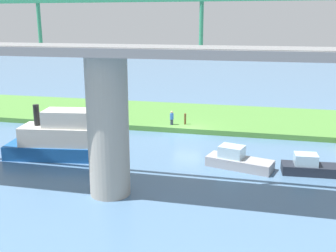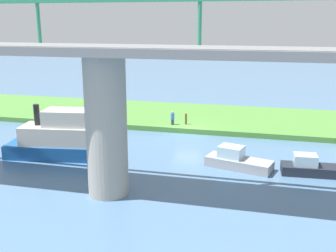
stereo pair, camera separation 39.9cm
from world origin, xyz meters
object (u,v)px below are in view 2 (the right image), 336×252
riverboat_paddlewheel (237,161)px  skiff_small (75,131)px  mooring_post (186,119)px  motorboat_red (62,138)px  bridge_pylon (106,127)px  pontoon_yellow (311,168)px  person_on_bank (173,118)px

riverboat_paddlewheel → skiff_small: (15.15, -4.51, -0.00)m
mooring_post → motorboat_red: size_ratio=0.13×
mooring_post → motorboat_red: 13.09m
riverboat_paddlewheel → skiff_small: size_ratio=1.02×
mooring_post → motorboat_red: bearing=53.7°
bridge_pylon → skiff_small: bearing=-54.7°
motorboat_red → skiff_small: bearing=-73.0°
riverboat_paddlewheel → mooring_post: bearing=-59.3°
mooring_post → pontoon_yellow: mooring_post is taller
bridge_pylon → mooring_post: (-1.61, -16.20, -3.24)m
motorboat_red → skiff_small: (1.61, -5.28, -0.99)m
skiff_small → riverboat_paddlewheel: bearing=163.4°
pontoon_yellow → skiff_small: bearing=-12.7°
person_on_bank → skiff_small: 9.44m
skiff_small → bridge_pylon: bearing=125.3°
mooring_post → pontoon_yellow: 14.71m
bridge_pylon → person_on_bank: bearing=-91.3°
person_on_bank → pontoon_yellow: 15.38m
bridge_pylon → pontoon_yellow: bridge_pylon is taller
riverboat_paddlewheel → skiff_small: 15.81m
motorboat_red → riverboat_paddlewheel: bearing=-176.7°
motorboat_red → person_on_bank: bearing=-122.8°
pontoon_yellow → riverboat_paddlewheel: bearing=-0.7°
bridge_pylon → pontoon_yellow: (-12.55, -6.37, -3.77)m
bridge_pylon → mooring_post: bearing=-95.7°
riverboat_paddlewheel → pontoon_yellow: bearing=179.3°
mooring_post → riverboat_paddlewheel: size_ratio=0.22×
bridge_pylon → person_on_bank: size_ratio=6.16×
person_on_bank → motorboat_red: (6.50, 10.08, 0.35)m
riverboat_paddlewheel → pontoon_yellow: riverboat_paddlewheel is taller
bridge_pylon → motorboat_red: (6.13, -5.66, -2.73)m
bridge_pylon → pontoon_yellow: 14.57m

